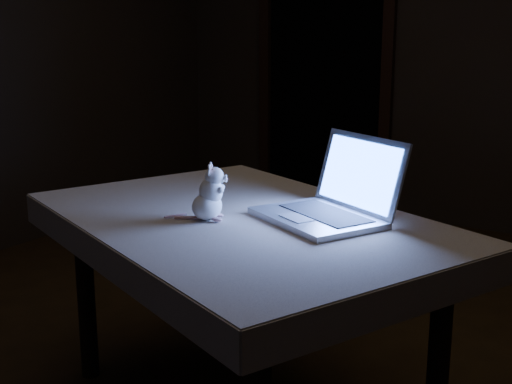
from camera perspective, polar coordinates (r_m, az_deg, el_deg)
The scene contains 6 objects.
back_wall at distance 4.65m, azimuth 18.36°, elevation 12.77°, with size 4.50×0.04×2.60m, color black.
doorway at distance 5.04m, azimuth 5.77°, elevation 10.70°, with size 1.06×0.36×2.13m, color black, non-canonical shape.
table at distance 2.34m, azimuth -1.19°, elevation -10.58°, with size 1.31×0.84×0.70m, color black, non-canonical shape.
tablecloth at distance 2.20m, azimuth -1.10°, elevation -3.49°, with size 1.42×0.95×0.10m, color beige, non-canonical shape.
laptop at distance 2.14m, azimuth 5.14°, elevation 1.00°, with size 0.39×0.34×0.27m, color #BBBAC0, non-canonical shape.
plush_mouse at distance 2.16m, azimuth -4.12°, elevation -0.01°, with size 0.13×0.13×0.18m, color white, non-canonical shape.
Camera 1 is at (1.16, -2.00, 1.31)m, focal length 48.00 mm.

